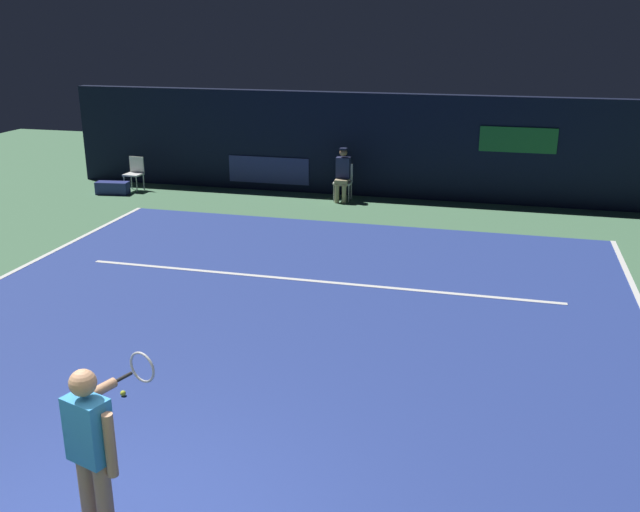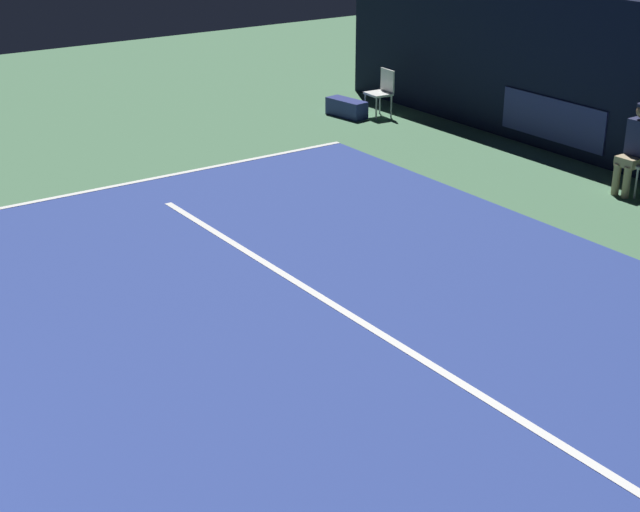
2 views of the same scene
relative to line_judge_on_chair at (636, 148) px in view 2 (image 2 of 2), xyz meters
The scene contains 6 objects.
ground_plane 7.91m from the line_judge_on_chair, 84.26° to the right, with size 33.04×33.04×0.00m, color #4C7A56.
court_surface 7.91m from the line_judge_on_chair, 84.26° to the right, with size 10.80×11.70×0.01m, color navy.
line_service 5.88m from the line_judge_on_chair, 82.25° to the right, with size 8.42×0.10×0.01m, color white.
line_judge_on_chair is the anchor object (origin of this frame).
courtside_chair_near 5.59m from the line_judge_on_chair, behind, with size 0.46×0.44×0.88m.
equipment_bag 6.04m from the line_judge_on_chair, behind, with size 0.84×0.32×0.32m, color navy.
Camera 2 is at (7.51, 1.39, 4.57)m, focal length 53.66 mm.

